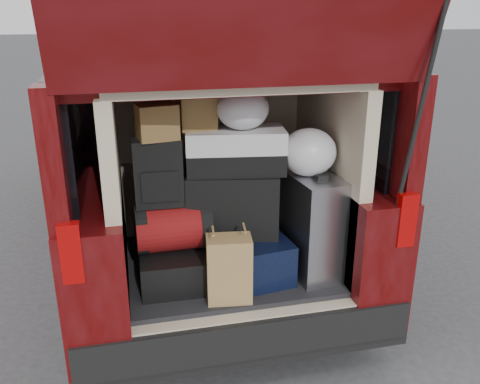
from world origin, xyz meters
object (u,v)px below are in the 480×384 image
object	(u,v)px
navy_hardshell	(241,253)
red_duffel	(173,226)
silver_roller	(313,226)
backpack	(158,172)
twotone_duffel	(235,150)
black_hardshell	(172,263)
kraft_bag	(229,269)
black_soft_case	(232,202)

from	to	relation	value
navy_hardshell	red_duffel	size ratio (longest dim) A/B	1.37
silver_roller	red_duffel	bearing A→B (deg)	166.28
backpack	twotone_duffel	world-z (taller)	twotone_duffel
black_hardshell	red_duffel	distance (m)	0.24
kraft_bag	backpack	size ratio (longest dim) A/B	0.99
kraft_bag	black_soft_case	xyz separation A→B (m)	(0.09, 0.34, 0.26)
silver_roller	kraft_bag	size ratio (longest dim) A/B	1.64
twotone_duffel	backpack	bearing A→B (deg)	-167.03
black_soft_case	navy_hardshell	bearing A→B (deg)	-41.10
kraft_bag	twotone_duffel	size ratio (longest dim) A/B	0.67
navy_hardshell	kraft_bag	xyz separation A→B (m)	(-0.13, -0.29, 0.06)
black_hardshell	backpack	size ratio (longest dim) A/B	1.34
twotone_duffel	black_soft_case	bearing A→B (deg)	-162.34
twotone_duffel	kraft_bag	bearing A→B (deg)	-99.98
black_soft_case	backpack	world-z (taller)	backpack
black_hardshell	silver_roller	distance (m)	0.87
twotone_duffel	navy_hardshell	bearing A→B (deg)	-62.94
backpack	black_soft_case	bearing A→B (deg)	6.23
kraft_bag	twotone_duffel	xyz separation A→B (m)	(0.11, 0.34, 0.58)
navy_hardshell	silver_roller	world-z (taller)	silver_roller
silver_roller	backpack	distance (m)	0.97
silver_roller	kraft_bag	world-z (taller)	silver_roller
red_duffel	black_hardshell	bearing A→B (deg)	150.80
backpack	twotone_duffel	xyz separation A→B (m)	(0.45, 0.04, 0.09)
red_duffel	navy_hardshell	bearing A→B (deg)	-2.28
silver_roller	navy_hardshell	bearing A→B (deg)	160.54
black_soft_case	backpack	xyz separation A→B (m)	(-0.43, -0.03, 0.23)
silver_roller	red_duffel	distance (m)	0.83
red_duffel	black_soft_case	size ratio (longest dim) A/B	0.81
silver_roller	red_duffel	size ratio (longest dim) A/B	1.45
navy_hardshell	silver_roller	distance (m)	0.47
black_hardshell	backpack	xyz separation A→B (m)	(-0.05, 0.01, 0.57)
navy_hardshell	red_duffel	distance (m)	0.46
black_hardshell	navy_hardshell	bearing A→B (deg)	-0.70
silver_roller	kraft_bag	xyz separation A→B (m)	(-0.55, -0.19, -0.12)
red_duffel	twotone_duffel	bearing A→B (deg)	6.27
black_hardshell	backpack	world-z (taller)	backpack
kraft_bag	black_soft_case	bearing A→B (deg)	82.40
red_duffel	kraft_bag	bearing A→B (deg)	-48.63
kraft_bag	silver_roller	bearing A→B (deg)	26.38
silver_roller	red_duffel	xyz separation A→B (m)	(-0.82, 0.10, 0.03)
backpack	silver_roller	bearing A→B (deg)	-5.59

